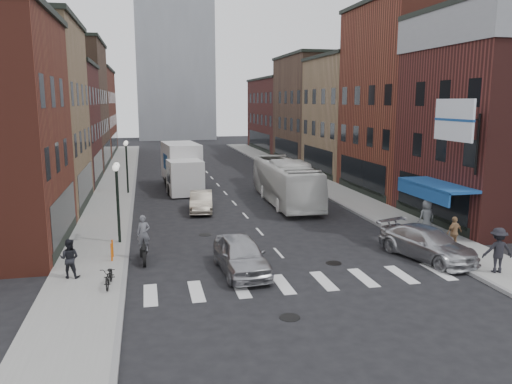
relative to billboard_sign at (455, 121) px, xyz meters
The scene contains 31 objects.
ground 10.56m from the billboard_sign, behind, with size 160.00×160.00×0.00m, color black.
sidewalk_left 28.12m from the billboard_sign, 128.47° to the left, with size 3.00×74.00×0.15m, color gray.
sidewalk_right 22.34m from the billboard_sign, 90.23° to the left, with size 3.00×74.00×0.15m, color gray.
curb_left 27.25m from the billboard_sign, 125.94° to the left, with size 0.20×74.00×0.16m, color gray.
curb_right 22.41m from the billboard_sign, 94.22° to the left, with size 0.20×74.00×0.16m, color gray.
crosswalk_stripes 11.12m from the billboard_sign, 157.82° to the right, with size 12.00×2.20×0.01m, color silver.
bldg_left_mid_b 33.30m from the billboard_sign, 135.10° to the left, with size 10.30×10.20×10.30m.
bldg_left_far_a 41.79m from the billboard_sign, 124.35° to the left, with size 10.30×12.20×13.30m.
bldg_left_far_b 53.93m from the billboard_sign, 115.93° to the left, with size 10.30×16.20×11.30m.
bldg_right_corner 7.55m from the billboard_sign, 31.97° to the left, with size 10.30×9.20×12.30m.
bldg_right_mid_a 14.98m from the billboard_sign, 64.61° to the left, with size 10.30×10.20×14.30m.
bldg_right_mid_b 24.36m from the billboard_sign, 74.75° to the left, with size 10.30×10.20×11.30m.
bldg_right_far_a 35.09m from the billboard_sign, 79.48° to the left, with size 10.30×12.20×12.30m.
bldg_right_far_b 48.93m from the billboard_sign, 82.47° to the left, with size 10.30×16.20×10.30m.
awning_blue 4.05m from the billboard_sign, 80.39° to the left, with size 1.80×5.00×0.78m.
billboard_sign is the anchor object (origin of this frame).
distant_tower 80.22m from the billboard_sign, 96.32° to the left, with size 14.00×14.00×50.00m, color #9399A0.
streetlamp_near 16.68m from the billboard_sign, 167.65° to the left, with size 0.32×1.22×4.11m.
streetlamp_far 23.92m from the billboard_sign, 132.41° to the left, with size 0.32×1.22×4.11m.
bike_rack 17.14m from the billboard_sign, behind, with size 0.08×0.68×0.80m.
box_truck 22.63m from the billboard_sign, 121.81° to the left, with size 3.09×8.64×3.67m.
motorcycle_rider 15.66m from the billboard_sign, behind, with size 0.62×2.09×2.13m.
transit_bus 13.62m from the billboard_sign, 113.21° to the left, with size 2.56×10.95×3.05m, color silver.
sedan_left_near 12.22m from the billboard_sign, behind, with size 1.80×4.48×1.53m, color #ACACB1.
sedan_left_far 16.13m from the billboard_sign, 137.32° to the left, with size 1.41×4.03×1.33m, color #AEA28D.
curb_car 6.12m from the billboard_sign, 141.05° to the right, with size 2.01×4.95×1.44m, color #BBBCC0.
parked_bicycle 17.23m from the billboard_sign, behind, with size 0.54×1.54×0.81m, color black.
ped_left_solo 18.47m from the billboard_sign, behind, with size 0.77×0.44×1.59m, color black.
ped_right_a 6.75m from the billboard_sign, 98.20° to the right, with size 1.21×0.60×1.88m, color black.
ped_right_b 5.32m from the billboard_sign, 108.36° to the right, with size 0.91×0.46×1.56m, color #9C754F.
ped_right_c 5.32m from the billboard_sign, 96.93° to the left, with size 0.90×0.59×1.84m, color #54585B.
Camera 1 is at (-5.97, -20.94, 7.10)m, focal length 35.00 mm.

